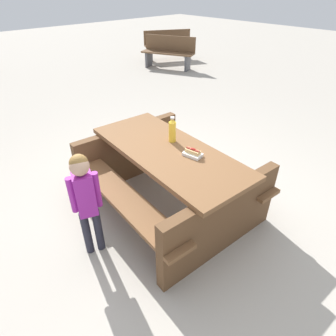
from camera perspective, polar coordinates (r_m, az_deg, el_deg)
ground_plane at (r=3.31m, az=-0.00°, el=-7.59°), size 30.00×30.00×0.00m
picnic_table at (r=3.04m, az=-0.00°, el=-1.26°), size 1.90×1.53×0.75m
soda_bottle at (r=2.96m, az=0.86°, el=7.54°), size 0.08×0.08×0.27m
hotdog_tray at (r=2.76m, az=4.95°, el=2.99°), size 0.20×0.14×0.08m
child_in_coat at (r=2.50m, az=-16.19°, el=-5.08°), size 0.20×0.25×1.05m
park_bench_near at (r=8.74m, az=0.12°, el=22.19°), size 1.53×1.00×0.85m
park_bench_mid at (r=9.79m, az=0.05°, el=23.43°), size 1.03×1.52×0.85m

